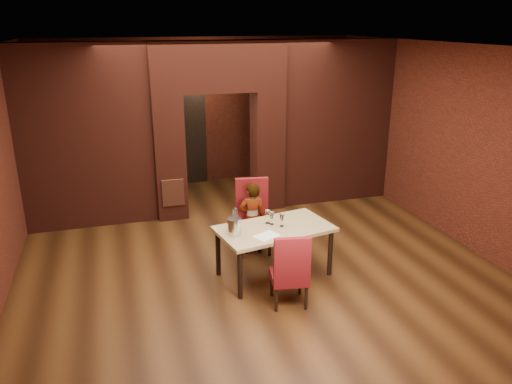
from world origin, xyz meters
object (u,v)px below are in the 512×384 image
Objects in this scene: chair_far at (254,217)px; wine_glass_c at (282,220)px; person_seated at (252,218)px; wine_glass_b at (272,218)px; dining_table at (274,251)px; potted_plant at (288,232)px; water_bottle at (235,217)px; wine_glass_a at (268,217)px; wine_bucket at (234,226)px; chair_near at (289,268)px.

chair_far is 6.26× the size of wine_glass_c.
wine_glass_b is at bearing 101.88° from person_seated.
dining_table is 1.06m from potted_plant.
water_bottle is 1.46m from potted_plant.
wine_glass_b is (0.05, -0.06, -0.01)m from wine_glass_a.
wine_bucket is 0.80× the size of water_bottle.
wine_glass_c is (0.17, -0.85, 0.26)m from chair_far.
person_seated is (-0.10, 0.81, 0.21)m from dining_table.
wine_glass_c is (0.17, 0.78, 0.34)m from chair_near.
wine_glass_c is at bearing -8.12° from dining_table.
potted_plant is (0.60, 0.72, -0.62)m from wine_glass_a.
chair_far is at bearing -80.38° from chair_near.
chair_near is at bearing -110.09° from potted_plant.
wine_glass_a is at bearing 133.95° from wine_glass_c.
wine_glass_a is 0.61m from wine_bucket.
wine_glass_a is (0.01, 0.95, 0.34)m from chair_near.
wine_glass_a is at bearing 98.56° from person_seated.
chair_far reaches higher than wine_glass_c.
chair_near is at bearing -93.69° from wine_glass_b.
wine_glass_c is 0.67m from water_bottle.
dining_table is 3.42× the size of potted_plant.
chair_near reaches higher than wine_bucket.
wine_glass_b reaches higher than wine_glass_c.
person_seated is 5.80× the size of wine_glass_a.
water_bottle is at bearing 173.26° from wine_glass_b.
chair_near is 5.08× the size of wine_glass_a.
water_bottle is at bearing -116.15° from chair_far.
chair_far is 1.14× the size of chair_near.
potted_plant is (0.44, 0.89, -0.61)m from wine_glass_c.
chair_far is 1.12m from wine_bucket.
wine_glass_c is at bearing -14.85° from water_bottle.
person_seated is at bearing 94.12° from wine_glass_a.
person_seated is 3.98× the size of water_bottle.
water_bottle is (-0.44, -0.64, 0.32)m from person_seated.
chair_near is at bearing -81.53° from chair_far.
chair_near is 5.49× the size of wine_glass_c.
chair_near is 0.95m from wine_glass_b.
chair_far reaches higher than wine_glass_a.
dining_table is at bearing -177.69° from wine_glass_c.
dining_table is 1.38× the size of person_seated.
person_seated is at bearing 60.03° from wine_bucket.
potted_plant is (1.15, 0.96, -0.63)m from wine_bucket.
person_seated is at bearing -121.73° from chair_far.
water_bottle reaches higher than dining_table.
person_seated is at bearing 86.26° from dining_table.
wine_glass_a reaches higher than potted_plant.
water_bottle reaches higher than wine_bucket.
potted_plant is at bearing 63.69° from wine_glass_c.
potted_plant is (0.64, 0.08, -0.35)m from person_seated.
wine_glass_b reaches higher than potted_plant.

